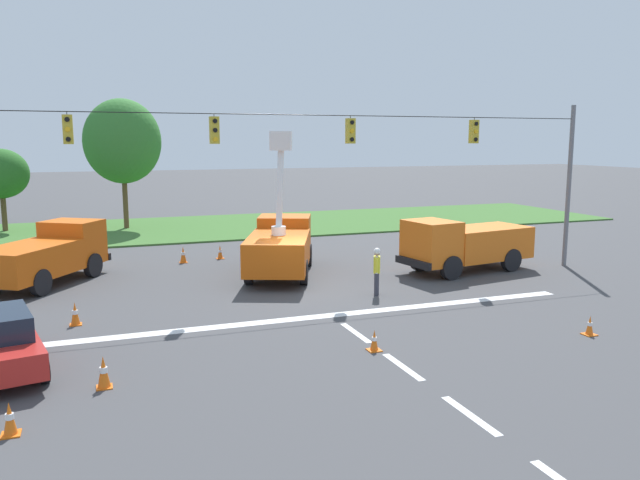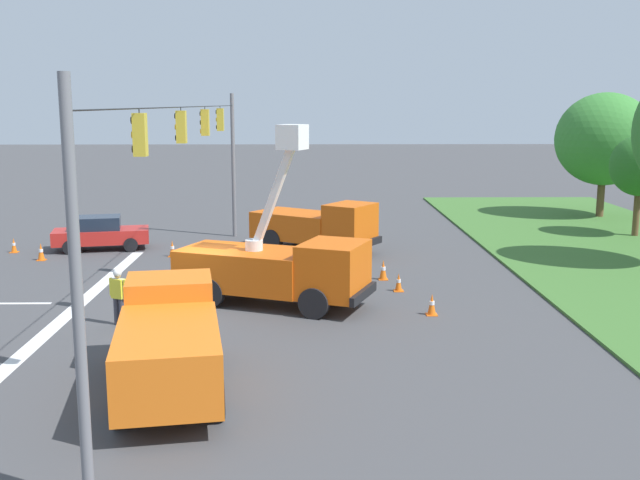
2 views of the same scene
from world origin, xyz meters
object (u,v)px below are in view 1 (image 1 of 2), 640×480
Objects in this scene: traffic_cone_foreground_left at (374,341)px; traffic_cone_lane_edge_a at (10,419)px; traffic_cone_mid_left at (104,372)px; traffic_cone_far_left at (75,314)px; tree_west at (1,174)px; traffic_cone_lane_edge_b at (278,246)px; tree_centre at (122,141)px; utility_truck_bucket_lift at (281,243)px; utility_truck_support_near at (47,254)px; utility_truck_support_far at (464,243)px; traffic_cone_near_bucket at (590,326)px; traffic_cone_foreground_right at (183,255)px; traffic_cone_mid_right at (220,252)px; road_worker at (377,269)px.

traffic_cone_foreground_left is 0.87× the size of traffic_cone_lane_edge_a.
traffic_cone_mid_left is 5.60m from traffic_cone_far_left.
traffic_cone_lane_edge_a is (3.40, -30.04, -3.30)m from tree_west.
traffic_cone_foreground_left is at bearing -96.69° from traffic_cone_lane_edge_b.
tree_centre is 11.39× the size of traffic_cone_far_left.
utility_truck_support_near is (-9.26, 1.49, -0.15)m from utility_truck_bucket_lift.
utility_truck_bucket_lift is 7.99m from utility_truck_support_far.
tree_west is at bearing 125.51° from utility_truck_bucket_lift.
traffic_cone_near_bucket is 0.82× the size of traffic_cone_lane_edge_b.
traffic_cone_foreground_right reaches higher than traffic_cone_near_bucket.
tree_west reaches higher than traffic_cone_foreground_left.
utility_truck_support_near is 9.13× the size of traffic_cone_mid_right.
traffic_cone_lane_edge_a is 20.34m from traffic_cone_lane_edge_b.
traffic_cone_foreground_right is 5.04m from traffic_cone_lane_edge_b.
traffic_cone_mid_left is (-9.69, -5.77, -0.62)m from road_worker.
utility_truck_support_far is 9.27× the size of traffic_cone_lane_edge_a.
traffic_cone_foreground_left is 8.96m from traffic_cone_lane_edge_a.
traffic_cone_mid_right is 0.99× the size of traffic_cone_lane_edge_a.
traffic_cone_lane_edge_b is at bearing 106.19° from traffic_cone_near_bucket.
traffic_cone_mid_right is at bearing -167.42° from traffic_cone_lane_edge_b.
traffic_cone_lane_edge_a is (-9.19, -12.39, -1.01)m from utility_truck_bucket_lift.
traffic_cone_foreground_right is at bearing 102.31° from traffic_cone_foreground_left.
tree_west is 17.49m from traffic_cone_mid_right.
tree_centre is 14.09× the size of traffic_cone_foreground_left.
tree_west is at bearing 129.06° from traffic_cone_mid_right.
traffic_cone_mid_left is 1.32× the size of traffic_cone_near_bucket.
tree_west reaches higher than utility_truck_support_near.
utility_truck_support_near reaches higher than traffic_cone_mid_right.
traffic_cone_mid_left is 1.08× the size of traffic_cone_lane_edge_b.
traffic_cone_foreground_left is (-8.13, -8.14, -0.95)m from utility_truck_support_far.
utility_truck_support_near is 3.45× the size of road_worker.
traffic_cone_far_left is at bearing 144.99° from traffic_cone_foreground_left.
traffic_cone_lane_edge_b is (6.78, -11.37, -5.24)m from tree_centre.
traffic_cone_mid_right is 0.95× the size of traffic_cone_lane_edge_b.
utility_truck_bucket_lift is at bearing -105.02° from traffic_cone_lane_edge_b.
traffic_cone_near_bucket is (11.51, -27.67, -5.32)m from tree_centre.
traffic_cone_foreground_left is 0.75× the size of traffic_cone_foreground_right.
utility_truck_support_near is at bearing -156.64° from traffic_cone_foreground_right.
utility_truck_support_near reaches higher than traffic_cone_lane_edge_b.
traffic_cone_foreground_right is 1.34× the size of traffic_cone_near_bucket.
traffic_cone_lane_edge_b reaches higher than traffic_cone_near_bucket.
utility_truck_support_far is at bearing 80.06° from traffic_cone_near_bucket.
utility_truck_support_far is (7.67, -2.23, -0.11)m from utility_truck_bucket_lift.
traffic_cone_far_left reaches higher than traffic_cone_near_bucket.
traffic_cone_far_left is at bearing -78.86° from tree_west.
traffic_cone_lane_edge_b is (-0.92, 9.78, -0.65)m from road_worker.
traffic_cone_lane_edge_a is (-11.45, -7.62, -0.67)m from road_worker.
tree_centre reaches higher than utility_truck_support_far.
utility_truck_support_near is 0.98× the size of utility_truck_support_far.
traffic_cone_mid_left reaches higher than traffic_cone_lane_edge_b.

